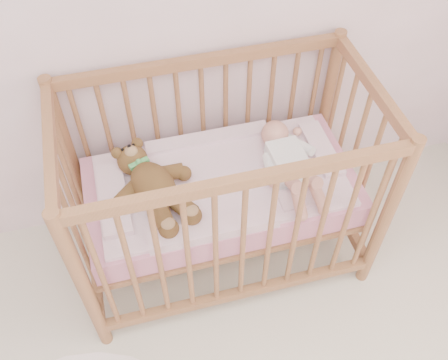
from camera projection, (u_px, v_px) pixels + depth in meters
name	position (u px, v px, depth m)	size (l,w,h in m)	color
crib	(221.00, 189.00, 2.29)	(1.36, 0.76, 1.00)	#A36845
mattress	(221.00, 191.00, 2.30)	(1.22, 0.62, 0.13)	pink
blanket	(221.00, 180.00, 2.24)	(1.10, 0.58, 0.06)	#EFA5C0
baby	(288.00, 159.00, 2.22)	(0.28, 0.58, 0.14)	white
teddy_bear	(153.00, 185.00, 2.12)	(0.38, 0.55, 0.15)	brown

